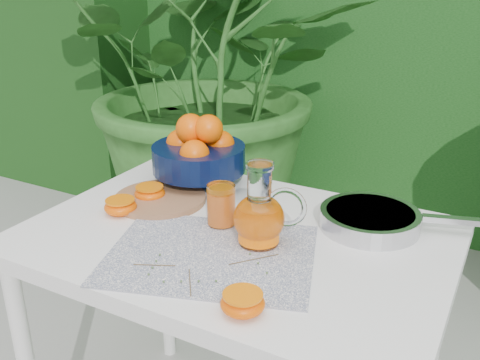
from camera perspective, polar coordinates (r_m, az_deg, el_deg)
The scene contains 10 objects.
potted_plant_left at distance 2.59m, azimuth -2.16°, elevation 11.71°, with size 1.78×1.78×1.78m, color #28591E.
white_table at distance 1.33m, azimuth -0.41°, elevation -8.78°, with size 1.00×0.70×0.75m.
placemat at distance 1.20m, azimuth -3.12°, elevation -7.89°, with size 0.45×0.35×0.00m, color #0B1A43.
cutting_board at distance 1.47m, azimuth -8.52°, elevation -2.00°, with size 0.25×0.25×0.02m, color #8B603E.
fruit_bowl at distance 1.55m, azimuth -4.40°, elevation 2.99°, with size 0.35×0.35×0.21m.
juice_pitcher at distance 1.21m, azimuth 2.15°, elevation -3.88°, with size 0.18×0.14×0.19m.
juice_tumbler at distance 1.30m, azimuth -2.01°, elevation -2.77°, with size 0.07×0.07×0.10m.
saute_pan at distance 1.34m, azimuth 13.83°, elevation -4.00°, with size 0.44×0.30×0.05m.
orange_halves at distance 1.29m, azimuth -8.20°, elevation -4.88°, with size 0.58×0.44×0.04m.
thyme_sprigs at distance 1.14m, azimuth -4.05°, elevation -9.33°, with size 0.27×0.23×0.01m.
Camera 1 is at (0.47, -1.08, 1.35)m, focal length 40.00 mm.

